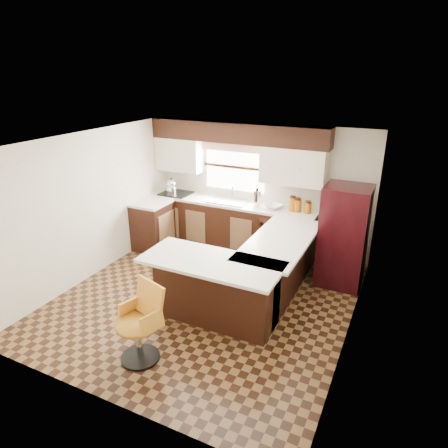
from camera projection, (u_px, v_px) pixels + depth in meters
The scene contains 30 objects.
floor at pixel (205, 300), 6.10m from camera, with size 4.40×4.40×0.00m, color #49301A.
ceiling at pixel (202, 142), 5.22m from camera, with size 4.40×4.40×0.00m, color silver.
wall_back at pixel (259, 188), 7.50m from camera, with size 4.40×4.40×0.00m, color beige.
wall_front at pixel (93, 304), 3.81m from camera, with size 4.40×4.40×0.00m, color beige.
wall_left at pixel (90, 206), 6.51m from camera, with size 4.40×4.40×0.00m, color beige.
wall_right at pixel (356, 255), 4.81m from camera, with size 4.40×4.40×0.00m, color beige.
base_cab_back at pixel (231, 226), 7.70m from camera, with size 3.30×0.60×0.90m, color black.
base_cab_left at pixel (153, 226), 7.71m from camera, with size 0.60×0.70×0.90m, color black.
counter_back at pixel (231, 203), 7.53m from camera, with size 3.30×0.60×0.04m, color silver.
counter_left at pixel (152, 203), 7.53m from camera, with size 0.60×0.70×0.04m, color silver.
soffit at pixel (237, 133), 7.14m from camera, with size 3.40×0.35×0.36m, color black.
upper_cab_left at pixel (180, 154), 7.82m from camera, with size 0.94×0.35×0.64m, color beige.
upper_cab_right at pixel (293, 166), 6.89m from camera, with size 1.14×0.35×0.64m, color beige.
window_pane at pixel (235, 167), 7.56m from camera, with size 1.20×0.02×0.90m, color white.
valance at pixel (234, 147), 7.38m from camera, with size 1.30×0.06×0.18m, color #D19B93.
sink at pixel (228, 201), 7.52m from camera, with size 0.75×0.45×0.03m, color #B2B2B7.
dishwasher at pixel (275, 242), 7.07m from camera, with size 0.58×0.03×0.78m, color black.
cooktop at pixel (176, 193), 7.99m from camera, with size 0.58×0.50×0.03m, color black.
peninsula_long at pixel (276, 268), 6.09m from camera, with size 0.60×1.95×0.90m, color black.
peninsula_return at pixel (216, 290), 5.49m from camera, with size 1.65×0.60×0.90m, color black.
counter_pen_long at pixel (280, 241), 5.90m from camera, with size 0.84×1.95×0.04m, color silver.
counter_pen_return at pixel (211, 262), 5.25m from camera, with size 1.89×0.84×0.04m, color silver.
refrigerator at pixel (343, 236), 6.31m from camera, with size 0.70×0.67×1.64m, color black.
bar_chair at pixel (137, 325), 4.69m from camera, with size 0.52×0.52×0.97m, color orange, non-canonical shape.
kettle at pixel (172, 185), 7.97m from camera, with size 0.22×0.22×0.30m, color silver, non-canonical shape.
percolator at pixel (257, 198), 7.26m from camera, with size 0.15×0.15×0.30m, color silver.
mixing_bowl at pixel (273, 206), 7.17m from camera, with size 0.30×0.30×0.07m, color white.
canister_large at pixel (293, 204), 7.01m from camera, with size 0.13×0.13×0.24m, color #9C5308.
canister_med at pixel (298, 206), 6.98m from camera, with size 0.13×0.13×0.22m, color #9C5308.
canister_small at pixel (308, 208), 6.91m from camera, with size 0.13×0.13×0.19m, color #9C5308.
Camera 1 is at (2.55, -4.60, 3.31)m, focal length 32.00 mm.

